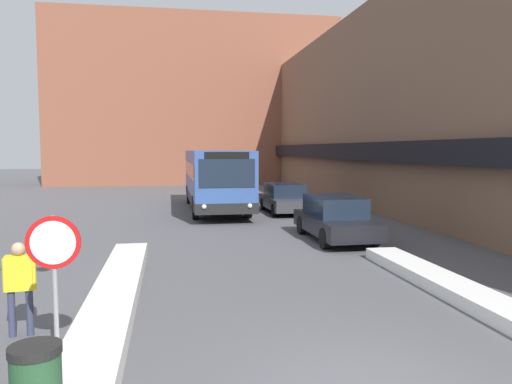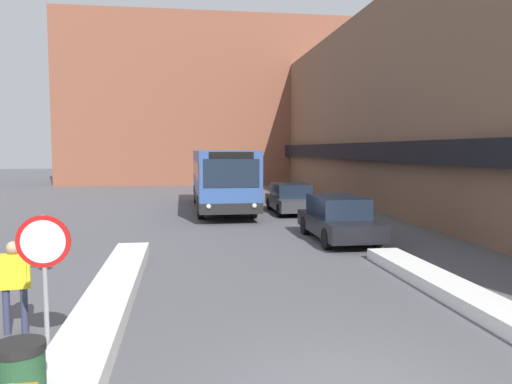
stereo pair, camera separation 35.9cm
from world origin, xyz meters
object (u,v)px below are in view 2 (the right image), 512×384
parked_car_front (338,218)px  pedestrian (14,278)px  parked_car_middle (291,198)px  stop_sign (44,257)px  trash_bin (20,382)px  city_bus (221,177)px

parked_car_front → pedestrian: 11.24m
parked_car_middle → stop_sign: (-7.30, -16.77, 0.88)m
pedestrian → trash_bin: 3.16m
parked_car_front → stop_sign: bearing=-128.7°
parked_car_middle → pedestrian: (-8.18, -15.36, 0.24)m
parked_car_front → stop_sign: 11.71m
stop_sign → pedestrian: size_ratio=1.38×
stop_sign → pedestrian: (-0.87, 1.41, -0.64)m
parked_car_front → city_bus: bearing=109.4°
parked_car_front → stop_sign: size_ratio=2.06×
stop_sign → pedestrian: bearing=121.7°
trash_bin → parked_car_front: bearing=56.0°
parked_car_front → trash_bin: bearing=-124.0°
stop_sign → trash_bin: (0.11, -1.56, -1.13)m
parked_car_front → parked_car_middle: (0.00, 7.65, -0.04)m
parked_car_front → parked_car_middle: 7.65m
parked_car_front → pedestrian: pedestrian is taller
parked_car_middle → trash_bin: parked_car_middle is taller
parked_car_middle → pedestrian: bearing=-118.0°
pedestrian → stop_sign: bearing=-64.0°
stop_sign → pedestrian: 1.78m
city_bus → parked_car_middle: (3.33, -1.79, -0.97)m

